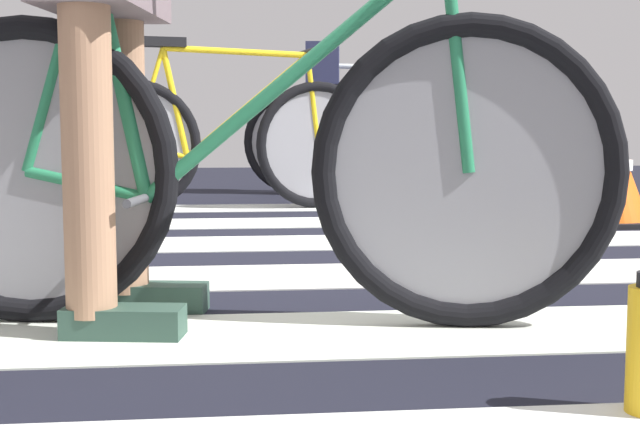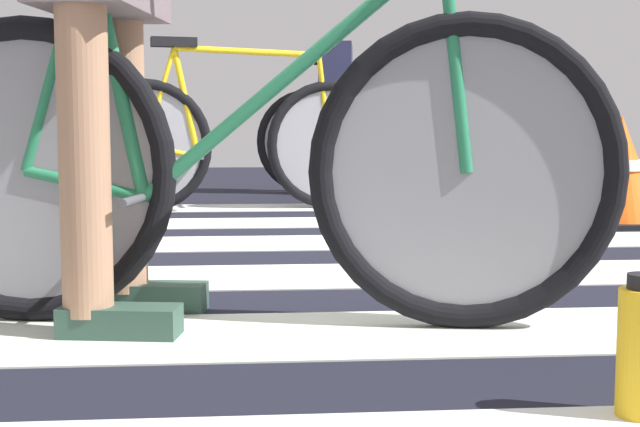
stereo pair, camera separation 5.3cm
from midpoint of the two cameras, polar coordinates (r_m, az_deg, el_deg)
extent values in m
cube|color=black|center=(2.93, -5.55, -3.53)|extent=(18.00, 14.00, 0.02)
cube|color=silver|center=(1.93, -4.95, -8.01)|extent=(5.20, 0.44, 0.00)
cube|color=silver|center=(2.67, -4.09, -4.17)|extent=(5.20, 0.44, 0.00)
cube|color=silver|center=(3.43, -3.90, -1.96)|extent=(5.20, 0.44, 0.00)
cube|color=silver|center=(4.16, -6.52, -0.64)|extent=(5.20, 0.44, 0.00)
cube|color=silver|center=(4.94, -3.77, 0.39)|extent=(5.20, 0.44, 0.00)
torus|color=black|center=(2.13, -18.06, 2.68)|extent=(0.72, 0.17, 0.72)
torus|color=black|center=(1.98, 10.37, 2.67)|extent=(0.72, 0.17, 0.72)
cylinder|color=gray|center=(2.13, -18.06, 2.68)|extent=(0.60, 0.10, 0.61)
cylinder|color=gray|center=(1.98, 10.37, 2.67)|extent=(0.60, 0.10, 0.61)
cylinder|color=#267E52|center=(1.98, -1.24, 9.12)|extent=(0.70, 0.14, 0.59)
cylinder|color=#267E52|center=(2.06, -12.52, 9.13)|extent=(0.16, 0.06, 0.59)
cylinder|color=#267E52|center=(2.09, -14.47, 1.89)|extent=(0.29, 0.07, 0.09)
cylinder|color=#267E52|center=(2.11, -16.24, 9.78)|extent=(0.19, 0.05, 0.53)
cylinder|color=#267E52|center=(1.98, 9.62, 9.90)|extent=(0.09, 0.04, 0.50)
cylinder|color=#4C4C51|center=(2.05, -10.74, 1.07)|extent=(0.07, 0.34, 0.02)
cylinder|color=#A87A5B|center=(2.20, -12.17, 6.71)|extent=(0.11, 0.11, 0.91)
cylinder|color=#A87A5B|center=(1.93, -14.53, 6.81)|extent=(0.11, 0.11, 0.91)
cube|color=#2E4A3E|center=(2.22, -10.18, -5.41)|extent=(0.27, 0.14, 0.07)
cube|color=#2E4A3E|center=(1.96, -12.23, -6.97)|extent=(0.27, 0.14, 0.07)
torus|color=black|center=(4.72, -11.09, 4.38)|extent=(0.71, 0.19, 0.72)
torus|color=black|center=(4.90, 0.91, 4.53)|extent=(0.71, 0.19, 0.72)
cylinder|color=gray|center=(4.72, -11.09, 4.38)|extent=(0.60, 0.12, 0.61)
cylinder|color=gray|center=(4.90, 0.91, 4.53)|extent=(0.60, 0.12, 0.61)
cylinder|color=yellow|center=(4.81, -4.43, 10.57)|extent=(0.79, 0.18, 0.05)
cylinder|color=yellow|center=(4.81, -3.70, 7.12)|extent=(0.70, 0.17, 0.59)
cylinder|color=yellow|center=(4.74, -8.47, 7.21)|extent=(0.16, 0.06, 0.59)
cylinder|color=yellow|center=(4.73, -9.39, 4.05)|extent=(0.29, 0.08, 0.09)
cylinder|color=yellow|center=(4.73, -10.18, 7.55)|extent=(0.19, 0.06, 0.53)
cylinder|color=yellow|center=(4.90, 0.57, 7.45)|extent=(0.09, 0.05, 0.50)
cube|color=black|center=(4.75, -9.26, 11.06)|extent=(0.25, 0.13, 0.05)
cylinder|color=black|center=(4.90, 0.23, 10.61)|extent=(0.13, 0.52, 0.03)
cylinder|color=#4C4C51|center=(4.75, -7.70, 3.71)|extent=(0.08, 0.34, 0.02)
torus|color=black|center=(6.00, -0.52, 4.75)|extent=(0.72, 0.15, 0.72)
torus|color=black|center=(6.02, 9.24, 4.68)|extent=(0.72, 0.15, 0.72)
cylinder|color=gray|center=(6.00, -0.52, 4.75)|extent=(0.60, 0.09, 0.61)
cylinder|color=gray|center=(6.02, 9.24, 4.68)|extent=(0.60, 0.09, 0.61)
cylinder|color=white|center=(6.00, 4.89, 9.60)|extent=(0.80, 0.14, 0.05)
cylinder|color=white|center=(5.99, 5.44, 6.83)|extent=(0.70, 0.13, 0.59)
cylinder|color=white|center=(5.99, 1.59, 6.95)|extent=(0.16, 0.05, 0.59)
cylinder|color=white|center=(6.00, 0.81, 4.46)|extent=(0.29, 0.07, 0.09)
cylinder|color=white|center=(6.00, 0.24, 7.23)|extent=(0.19, 0.05, 0.53)
cylinder|color=white|center=(6.02, 8.99, 7.06)|extent=(0.09, 0.04, 0.50)
cube|color=black|center=(6.01, 1.02, 10.00)|extent=(0.25, 0.12, 0.05)
cylinder|color=black|center=(6.03, 8.74, 9.63)|extent=(0.10, 0.52, 0.03)
cylinder|color=#4C4C51|center=(5.99, 2.16, 4.17)|extent=(0.07, 0.34, 0.02)
cylinder|color=brown|center=(6.13, 1.34, 6.26)|extent=(0.11, 0.11, 0.93)
cylinder|color=brown|center=(5.85, 1.25, 6.28)|extent=(0.11, 0.11, 0.93)
cube|color=#282B4C|center=(6.01, 1.31, 9.78)|extent=(0.27, 0.44, 0.28)
cube|color=black|center=(6.14, 1.98, 1.75)|extent=(0.27, 0.13, 0.07)
cube|color=black|center=(5.87, 1.92, 1.56)|extent=(0.27, 0.13, 0.07)
cube|color=black|center=(4.32, 19.37, -0.56)|extent=(0.45, 0.45, 0.02)
cone|color=#EA5B14|center=(4.30, 19.48, 2.68)|extent=(0.39, 0.39, 0.51)
cylinder|color=white|center=(4.30, 19.49, 3.02)|extent=(0.21, 0.21, 0.05)
camera|label=1|loc=(0.03, -94.66, -0.47)|focal=48.67mm
camera|label=2|loc=(0.03, 85.34, 0.47)|focal=48.67mm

